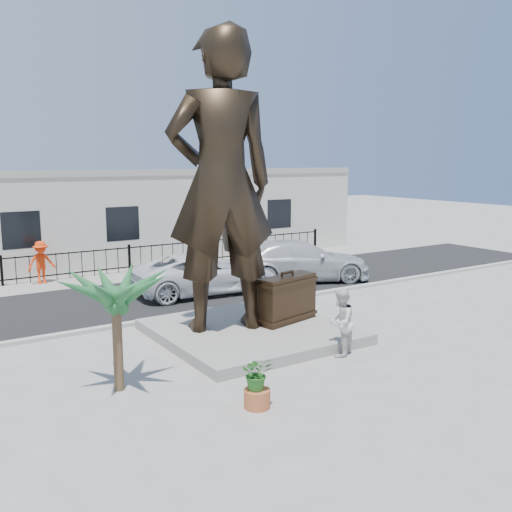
# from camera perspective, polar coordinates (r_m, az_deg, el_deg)

# --- Properties ---
(ground) EXTENTS (100.00, 100.00, 0.00)m
(ground) POSITION_cam_1_polar(r_m,az_deg,el_deg) (16.17, 3.91, -9.07)
(ground) COLOR #9E9991
(ground) RESTS_ON ground
(street) EXTENTS (40.00, 7.00, 0.01)m
(street) POSITION_cam_1_polar(r_m,az_deg,el_deg) (22.83, -8.24, -3.57)
(street) COLOR black
(street) RESTS_ON ground
(curb) EXTENTS (40.00, 0.25, 0.12)m
(curb) POSITION_cam_1_polar(r_m,az_deg,el_deg) (19.78, -3.96, -5.39)
(curb) COLOR #A5A399
(curb) RESTS_ON ground
(far_sidewalk) EXTENTS (40.00, 2.50, 0.02)m
(far_sidewalk) POSITION_cam_1_polar(r_m,az_deg,el_deg) (26.43, -11.88, -1.85)
(far_sidewalk) COLOR #9E9991
(far_sidewalk) RESTS_ON ground
(plinth) EXTENTS (5.20, 5.20, 0.30)m
(plinth) POSITION_cam_1_polar(r_m,az_deg,el_deg) (17.03, -0.50, -7.54)
(plinth) COLOR gray
(plinth) RESTS_ON ground
(fence) EXTENTS (22.00, 0.10, 1.20)m
(fence) POSITION_cam_1_polar(r_m,az_deg,el_deg) (27.06, -12.54, -0.34)
(fence) COLOR black
(fence) RESTS_ON ground
(building) EXTENTS (28.00, 7.00, 4.40)m
(building) POSITION_cam_1_polar(r_m,az_deg,el_deg) (30.79, -15.40, 3.74)
(building) COLOR silver
(building) RESTS_ON ground
(statue) EXTENTS (3.52, 2.79, 8.46)m
(statue) POSITION_cam_1_polar(r_m,az_deg,el_deg) (16.20, -3.54, 7.33)
(statue) COLOR black
(statue) RESTS_ON plinth
(suitcase) EXTENTS (2.10, 1.08, 1.41)m
(suitcase) POSITION_cam_1_polar(r_m,az_deg,el_deg) (17.36, 3.13, -4.29)
(suitcase) COLOR black
(suitcase) RESTS_ON plinth
(tourist) EXTENTS (1.12, 1.06, 1.83)m
(tourist) POSITION_cam_1_polar(r_m,az_deg,el_deg) (15.38, 8.45, -6.57)
(tourist) COLOR silver
(tourist) RESTS_ON ground
(car_white) EXTENTS (5.84, 3.08, 1.57)m
(car_white) POSITION_cam_1_polar(r_m,az_deg,el_deg) (22.35, -5.15, -1.72)
(car_white) COLOR silver
(car_white) RESTS_ON street
(car_silver) EXTENTS (6.41, 4.60, 1.72)m
(car_silver) POSITION_cam_1_polar(r_m,az_deg,el_deg) (24.63, 4.49, -0.46)
(car_silver) COLOR silver
(car_silver) RESTS_ON street
(worker) EXTENTS (1.26, 0.85, 1.80)m
(worker) POSITION_cam_1_polar(r_m,az_deg,el_deg) (25.53, -20.67, -0.60)
(worker) COLOR #F0360C
(worker) RESTS_ON far_sidewalk
(palm_tree) EXTENTS (1.80, 1.80, 3.20)m
(palm_tree) POSITION_cam_1_polar(r_m,az_deg,el_deg) (13.69, -13.48, -12.88)
(palm_tree) COLOR #1D5127
(palm_tree) RESTS_ON ground
(planter) EXTENTS (0.56, 0.56, 0.40)m
(planter) POSITION_cam_1_polar(r_m,az_deg,el_deg) (12.39, 0.11, -14.06)
(planter) COLOR #AF572E
(planter) RESTS_ON ground
(shrub) EXTENTS (0.83, 0.79, 0.73)m
(shrub) POSITION_cam_1_polar(r_m,az_deg,el_deg) (12.17, 0.11, -11.62)
(shrub) COLOR #266220
(shrub) RESTS_ON planter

